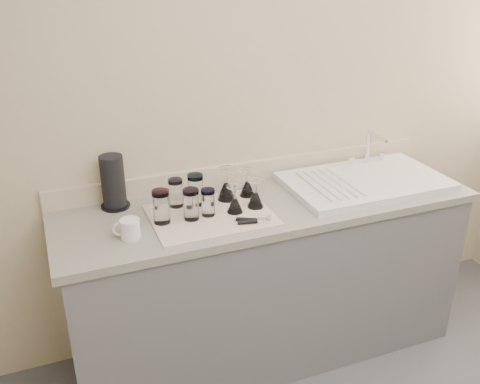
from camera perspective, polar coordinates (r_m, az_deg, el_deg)
name	(u,v)px	position (r m, az deg, el deg)	size (l,w,h in m)	color
room_envelope	(475,159)	(1.44, 23.75, 3.28)	(3.54, 3.50, 2.52)	#4E4E53
counter_unit	(266,279)	(2.83, 2.81, -9.22)	(2.06, 0.62, 0.90)	slate
sink_unit	(365,181)	(2.85, 13.16, 1.16)	(0.82, 0.50, 0.22)	white
dish_towel	(211,215)	(2.47, -3.13, -2.47)	(0.55, 0.42, 0.01)	white
tumbler_cyan	(176,193)	(2.53, -6.87, -0.06)	(0.07, 0.07, 0.14)	white
tumbler_purple	(196,190)	(2.53, -4.76, 0.26)	(0.08, 0.08, 0.15)	white
tumbler_magenta	(161,207)	(2.38, -8.39, -1.54)	(0.08, 0.08, 0.15)	white
tumbler_blue	(191,204)	(2.40, -5.23, -1.29)	(0.07, 0.07, 0.15)	white
tumbler_lavender	(208,202)	(2.43, -3.44, -1.09)	(0.06, 0.06, 0.13)	white
goblet_back_left	(226,189)	(2.58, -1.48, 0.33)	(0.09, 0.09, 0.16)	white
goblet_back_right	(247,187)	(2.63, 0.78, 0.56)	(0.08, 0.08, 0.14)	white
goblet_front_left	(235,203)	(2.46, -0.55, -1.19)	(0.08, 0.08, 0.13)	white
goblet_front_right	(255,198)	(2.51, 1.66, -0.60)	(0.08, 0.08, 0.14)	white
can_opener	(254,221)	(2.38, 1.47, -3.08)	(0.15, 0.09, 0.02)	silver
white_mug	(129,229)	(2.31, -11.72, -3.87)	(0.13, 0.11, 0.09)	white
paper_towel_roll	(113,183)	(2.56, -13.38, 0.98)	(0.14, 0.14, 0.26)	black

